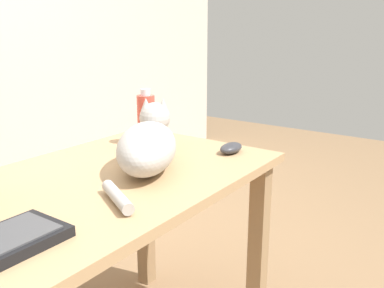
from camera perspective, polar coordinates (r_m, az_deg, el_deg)
desk at (r=1.28m, az=-15.55°, el=-10.46°), size 1.35×0.69×0.73m
cat at (r=1.34m, az=-5.97°, el=0.00°), size 0.53×0.37×0.20m
computer_mouse at (r=1.53m, az=5.26°, el=-0.53°), size 0.11×0.06×0.04m
water_bottle at (r=1.62m, az=-6.17°, el=3.31°), size 0.07×0.07×0.22m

